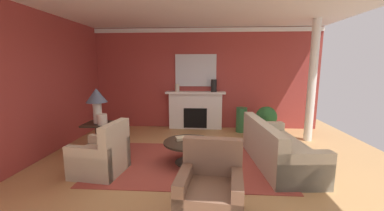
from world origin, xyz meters
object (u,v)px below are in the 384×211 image
object	(u,v)px
side_table	(99,136)
vase_mantel_right	(214,86)
sofa	(277,150)
table_lamp	(97,99)
armchair_near_window	(102,157)
vase_mantel_left	(177,88)
armchair_facing_fireplace	(210,193)
vase_on_side_table	(102,119)
potted_plant	(266,119)
fireplace	(195,111)
mantel_mirror	(196,70)
vase_tall_corner	(241,120)
coffee_table	(189,147)

from	to	relation	value
side_table	vase_mantel_right	world-z (taller)	vase_mantel_right
sofa	table_lamp	size ratio (longest dim) A/B	2.90
armchair_near_window	vase_mantel_left	xyz separation A→B (m)	(0.96, 3.16, 0.95)
vase_mantel_left	armchair_facing_fireplace	bearing A→B (deg)	-77.29
vase_on_side_table	vase_mantel_right	size ratio (longest dim) A/B	0.60
potted_plant	table_lamp	bearing A→B (deg)	-158.33
fireplace	potted_plant	distance (m)	2.09
mantel_mirror	armchair_facing_fireplace	world-z (taller)	mantel_mirror
table_lamp	vase_mantel_left	bearing A→B (deg)	57.61
fireplace	potted_plant	xyz separation A→B (m)	(1.96, -0.74, -0.05)
mantel_mirror	armchair_near_window	size ratio (longest dim) A/B	1.30
mantel_mirror	potted_plant	world-z (taller)	mantel_mirror
vase_tall_corner	side_table	bearing A→B (deg)	-149.03
armchair_facing_fireplace	vase_on_side_table	bearing A→B (deg)	140.04
mantel_mirror	vase_mantel_left	distance (m)	0.77
armchair_near_window	coffee_table	distance (m)	1.62
side_table	potted_plant	world-z (taller)	potted_plant
vase_tall_corner	potted_plant	world-z (taller)	potted_plant
armchair_near_window	side_table	world-z (taller)	armchair_near_window
mantel_mirror	sofa	xyz separation A→B (m)	(1.71, -2.75, -1.48)
fireplace	mantel_mirror	size ratio (longest dim) A/B	1.45
side_table	vase_tall_corner	size ratio (longest dim) A/B	0.97
vase_on_side_table	vase_mantel_right	world-z (taller)	vase_mantel_right
side_table	sofa	bearing A→B (deg)	-5.01
fireplace	sofa	bearing A→B (deg)	-56.85
vase_mantel_left	vase_mantel_right	world-z (taller)	vase_mantel_right
sofa	armchair_near_window	distance (m)	3.28
armchair_near_window	armchair_facing_fireplace	world-z (taller)	same
vase_tall_corner	vase_on_side_table	size ratio (longest dim) A/B	3.25
sofa	armchair_near_window	bearing A→B (deg)	-169.67
side_table	vase_mantel_right	xyz separation A→B (m)	(2.53, 2.25, 0.93)
armchair_facing_fireplace	sofa	bearing A→B (deg)	51.97
side_table	potted_plant	bearing A→B (deg)	21.67
vase_mantel_left	potted_plant	xyz separation A→B (m)	(2.51, -0.69, -0.76)
table_lamp	potted_plant	size ratio (longest dim) A/B	0.90
vase_mantel_right	vase_tall_corner	bearing A→B (deg)	-17.19
potted_plant	side_table	bearing A→B (deg)	-158.33
fireplace	armchair_facing_fireplace	world-z (taller)	fireplace
vase_on_side_table	vase_mantel_right	distance (m)	3.40
side_table	vase_tall_corner	world-z (taller)	vase_tall_corner
mantel_mirror	vase_mantel_right	size ratio (longest dim) A/B	3.35
fireplace	sofa	world-z (taller)	fireplace
mantel_mirror	armchair_near_window	bearing A→B (deg)	-114.41
vase_mantel_left	vase_on_side_table	distance (m)	2.73
vase_on_side_table	vase_tall_corner	bearing A→B (deg)	33.66
mantel_mirror	potted_plant	size ratio (longest dim) A/B	1.49
vase_mantel_left	vase_on_side_table	xyz separation A→B (m)	(-1.28, -2.37, -0.45)
fireplace	coffee_table	size ratio (longest dim) A/B	1.80
fireplace	sofa	xyz separation A→B (m)	(1.71, -2.63, -0.25)
armchair_near_window	vase_tall_corner	distance (m)	4.09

